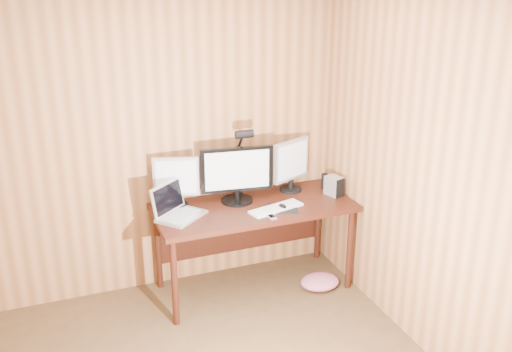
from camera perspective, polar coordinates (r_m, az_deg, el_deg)
room_shell at (r=2.72m, az=-6.39°, el=-8.60°), size 4.00×4.00×4.00m
desk at (r=4.70m, az=-0.54°, el=-4.01°), size 1.60×0.70×0.75m
monitor_center at (r=4.58m, az=-1.93°, el=0.23°), size 0.59×0.26×0.46m
monitor_left at (r=4.54m, az=-7.98°, el=-0.45°), size 0.36×0.17×0.41m
monitor_right at (r=4.83m, az=3.53°, el=1.22°), size 0.38×0.19×0.45m
laptop at (r=4.42m, az=-8.03°, el=-3.24°), size 0.45×0.44×0.26m
keyboard at (r=4.52m, az=2.03°, el=-3.23°), size 0.47×0.25×0.02m
mousepad at (r=4.54m, az=2.67°, el=-3.26°), size 0.29×0.26×0.00m
mouse at (r=4.53m, az=2.67°, el=-3.04°), size 0.08×0.11×0.03m
hard_drive at (r=4.82m, az=7.82°, el=-0.99°), size 0.14×0.17×0.16m
phone at (r=4.38m, az=1.56°, el=-4.09°), size 0.05×0.10×0.01m
speaker at (r=4.95m, az=6.86°, el=-0.52°), size 0.06×0.06×0.13m
desk_lamp at (r=4.65m, az=-1.44°, el=2.44°), size 0.14×0.21×0.63m
fabric_pile at (r=4.93m, az=6.40°, el=-10.48°), size 0.37×0.32×0.11m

